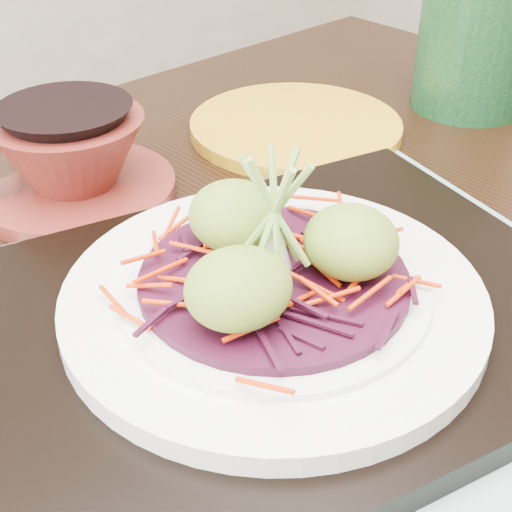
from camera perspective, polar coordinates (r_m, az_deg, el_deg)
dining_table at (r=0.59m, az=-2.30°, el=-11.91°), size 1.37×1.01×0.79m
placemat at (r=0.49m, az=1.35°, el=-6.08°), size 0.54×0.44×0.00m
serving_tray at (r=0.48m, az=1.37°, el=-5.01°), size 0.46×0.37×0.02m
white_plate at (r=0.47m, az=1.40°, el=-3.22°), size 0.28×0.28×0.02m
cabbage_bed at (r=0.46m, az=1.42°, el=-1.83°), size 0.18×0.18×0.01m
carrot_julienne at (r=0.46m, az=1.44°, el=-0.96°), size 0.21×0.21×0.01m
guacamole_scoops at (r=0.45m, az=1.52°, el=0.70°), size 0.15×0.14×0.05m
scallion_garnish at (r=0.44m, az=1.51°, el=3.08°), size 0.06×0.06×0.10m
terracotta_bowl_set at (r=0.65m, az=-14.46°, el=7.31°), size 0.21×0.21×0.07m
yellow_plate at (r=0.77m, az=3.19°, el=10.30°), size 0.24×0.24×0.01m
green_jar at (r=0.85m, az=17.16°, el=16.00°), size 0.14×0.14×0.15m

